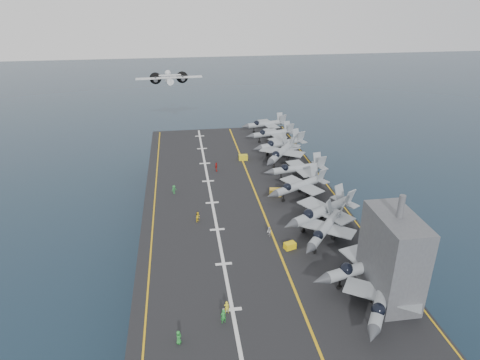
{
  "coord_description": "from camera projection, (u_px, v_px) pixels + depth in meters",
  "views": [
    {
      "loc": [
        -11.27,
        -72.88,
        48.71
      ],
      "look_at": [
        0.0,
        4.0,
        13.0
      ],
      "focal_mm": 32.0,
      "sensor_mm": 36.0,
      "label": 1
    }
  ],
  "objects": [
    {
      "name": "ground",
      "position": [
        243.0,
        246.0,
        87.35
      ],
      "size": [
        500.0,
        500.0,
        0.0
      ],
      "primitive_type": "plane",
      "color": "#142135",
      "rests_on": "ground"
    },
    {
      "name": "hull",
      "position": [
        243.0,
        225.0,
        85.26
      ],
      "size": [
        36.0,
        90.0,
        10.0
      ],
      "primitive_type": "cube",
      "color": "#56595E",
      "rests_on": "ground"
    },
    {
      "name": "flight_deck",
      "position": [
        243.0,
        202.0,
        83.09
      ],
      "size": [
        38.0,
        92.0,
        0.4
      ],
      "primitive_type": "cube",
      "color": "black",
      "rests_on": "hull"
    },
    {
      "name": "foul_line",
      "position": [
        258.0,
        200.0,
        83.39
      ],
      "size": [
        0.35,
        90.0,
        0.02
      ],
      "primitive_type": "cube",
      "color": "gold",
      "rests_on": "flight_deck"
    },
    {
      "name": "landing_centerline",
      "position": [
        212.0,
        203.0,
        82.21
      ],
      "size": [
        0.5,
        90.0,
        0.02
      ],
      "primitive_type": "cube",
      "color": "silver",
      "rests_on": "flight_deck"
    },
    {
      "name": "deck_edge_port",
      "position": [
        154.0,
        207.0,
        80.76
      ],
      "size": [
        0.25,
        90.0,
        0.02
      ],
      "primitive_type": "cube",
      "color": "gold",
      "rests_on": "flight_deck"
    },
    {
      "name": "deck_edge_stbd",
      "position": [
        334.0,
        194.0,
        85.44
      ],
      "size": [
        0.25,
        90.0,
        0.02
      ],
      "primitive_type": "cube",
      "color": "gold",
      "rests_on": "flight_deck"
    },
    {
      "name": "island_superstructure",
      "position": [
        394.0,
        248.0,
        54.88
      ],
      "size": [
        5.0,
        10.0,
        15.0
      ],
      "primitive_type": null,
      "color": "#56595E",
      "rests_on": "flight_deck"
    },
    {
      "name": "fighter_jet_0",
      "position": [
        382.0,
        296.0,
        53.82
      ],
      "size": [
        15.99,
        17.36,
        5.02
      ],
      "primitive_type": null,
      "color": "#929AA2",
      "rests_on": "flight_deck"
    },
    {
      "name": "fighter_jet_1",
      "position": [
        366.0,
        265.0,
        59.48
      ],
      "size": [
        17.42,
        13.9,
        5.29
      ],
      "primitive_type": null,
      "color": "#8E989E",
      "rests_on": "flight_deck"
    },
    {
      "name": "fighter_jet_2",
      "position": [
        325.0,
        229.0,
        68.88
      ],
      "size": [
        15.99,
        16.77,
        4.86
      ],
      "primitive_type": null,
      "color": "#969DA8",
      "rests_on": "flight_deck"
    },
    {
      "name": "fighter_jet_3",
      "position": [
        322.0,
        210.0,
        73.73
      ],
      "size": [
        18.88,
        16.86,
        5.47
      ],
      "primitive_type": null,
      "color": "#8B929B",
      "rests_on": "flight_deck"
    },
    {
      "name": "fighter_jet_4",
      "position": [
        299.0,
        185.0,
        83.73
      ],
      "size": [
        16.93,
        14.98,
        4.92
      ],
      "primitive_type": null,
      "color": "gray",
      "rests_on": "flight_deck"
    },
    {
      "name": "fighter_jet_5",
      "position": [
        298.0,
        168.0,
        91.7
      ],
      "size": [
        15.37,
        11.6,
        4.85
      ],
      "primitive_type": null,
      "color": "#949BA3",
      "rests_on": "flight_deck"
    },
    {
      "name": "fighter_jet_6",
      "position": [
        281.0,
        152.0,
        99.71
      ],
      "size": [
        17.12,
        18.55,
        5.36
      ],
      "primitive_type": null,
      "color": "#939AA3",
      "rests_on": "flight_deck"
    },
    {
      "name": "fighter_jet_7",
      "position": [
        281.0,
        143.0,
        105.61
      ],
      "size": [
        16.96,
        14.25,
        5.01
      ],
      "primitive_type": null,
      "color": "#90989F",
      "rests_on": "flight_deck"
    },
    {
      "name": "fighter_jet_8",
      "position": [
        272.0,
        133.0,
        113.55
      ],
      "size": [
        15.01,
        11.68,
        4.63
      ],
      "primitive_type": null,
      "color": "#8B949B",
      "rests_on": "flight_deck"
    },
    {
      "name": "tow_cart_a",
      "position": [
        290.0,
        246.0,
        67.79
      ],
      "size": [
        2.03,
        1.63,
        1.06
      ],
      "primitive_type": null,
      "color": "yellow",
      "rests_on": "flight_deck"
    },
    {
      "name": "tow_cart_b",
      "position": [
        275.0,
        192.0,
        84.83
      ],
      "size": [
        2.5,
        1.85,
        1.37
      ],
      "primitive_type": null,
      "color": "gold",
      "rests_on": "flight_deck"
    },
    {
      "name": "tow_cart_c",
      "position": [
        243.0,
        157.0,
        102.04
      ],
      "size": [
        2.12,
        1.43,
        1.24
      ],
      "primitive_type": null,
      "color": "gold",
      "rests_on": "flight_deck"
    },
    {
      "name": "crew_0",
      "position": [
        179.0,
        337.0,
        49.75
      ],
      "size": [
        1.07,
        1.25,
        1.76
      ],
      "primitive_type": "imported",
      "color": "#268C33",
      "rests_on": "flight_deck"
    },
    {
      "name": "crew_1",
      "position": [
        227.0,
        307.0,
        54.3
      ],
      "size": [
        1.11,
        0.75,
        1.85
      ],
      "primitive_type": "imported",
      "color": "yellow",
      "rests_on": "flight_deck"
    },
    {
      "name": "crew_2",
      "position": [
        198.0,
        217.0,
        75.37
      ],
      "size": [
        1.26,
        1.34,
        1.86
      ],
      "primitive_type": "imported",
      "color": "yellow",
      "rests_on": "flight_deck"
    },
    {
      "name": "crew_3",
      "position": [
        174.0,
        189.0,
        85.47
      ],
      "size": [
        1.29,
        1.2,
        1.78
      ],
      "primitive_type": "imported",
      "color": "#268438",
      "rests_on": "flight_deck"
    },
    {
      "name": "crew_4",
      "position": [
        216.0,
        167.0,
        95.66
      ],
      "size": [
        0.91,
        1.29,
        2.06
      ],
      "primitive_type": "imported",
      "color": "red",
      "rests_on": "flight_deck"
    },
    {
      "name": "crew_6",
      "position": [
        223.0,
        316.0,
        52.69
      ],
      "size": [
        1.46,
        1.23,
        2.07
      ],
      "primitive_type": "imported",
      "color": "#268C33",
      "rests_on": "flight_deck"
    },
    {
      "name": "crew_7",
      "position": [
        269.0,
        232.0,
        70.97
      ],
      "size": [
        0.98,
        1.19,
        1.71
      ],
      "primitive_type": "imported",
      "color": "silver",
      "rests_on": "flight_deck"
    },
    {
      "name": "transport_plane",
      "position": [
        169.0,
        82.0,
        129.99
      ],
      "size": [
        20.74,
        14.8,
        4.71
      ],
      "primitive_type": null,
      "color": "white"
    },
    {
      "name": "fighter_jet_9",
      "position": [
        266.0,
        123.0,
        121.19
      ],
      "size": [
        15.01,
        11.68,
        4.63
      ],
      "primitive_type": null,
      "color": "#8B949B",
      "rests_on": "flight_deck"
    }
  ]
}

